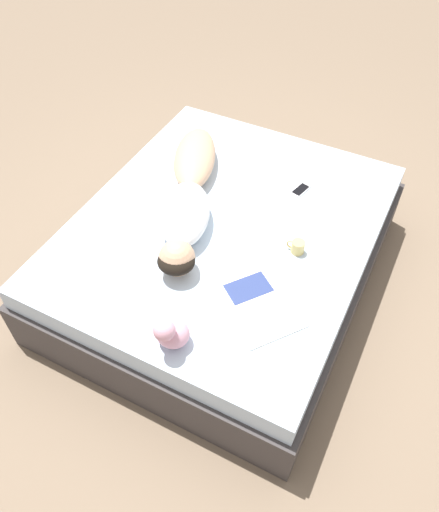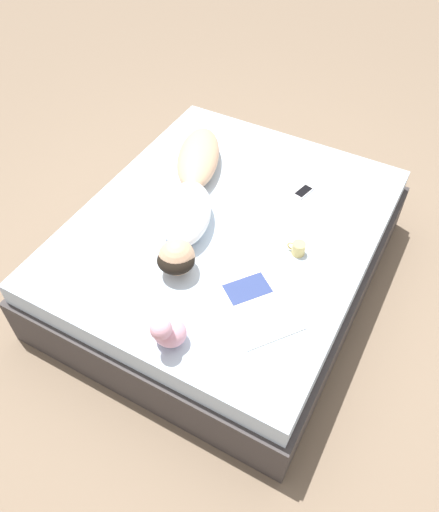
{
  "view_description": "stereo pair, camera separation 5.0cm",
  "coord_description": "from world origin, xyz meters",
  "px_view_note": "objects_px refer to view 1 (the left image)",
  "views": [
    {
      "loc": [
        -0.93,
        1.88,
        2.54
      ],
      "look_at": [
        -0.11,
        0.29,
        0.54
      ],
      "focal_mm": 35.0,
      "sensor_mm": 36.0,
      "label": 1
    },
    {
      "loc": [
        -0.97,
        1.86,
        2.54
      ],
      "look_at": [
        -0.11,
        0.29,
        0.54
      ],
      "focal_mm": 35.0,
      "sensor_mm": 36.0,
      "label": 2
    }
  ],
  "objects_px": {
    "person": "(188,196)",
    "coffee_mug": "(298,247)",
    "cell_phone": "(301,190)",
    "open_magazine": "(258,303)"
  },
  "relations": [
    {
      "from": "person",
      "to": "coffee_mug",
      "type": "height_order",
      "value": "person"
    },
    {
      "from": "coffee_mug",
      "to": "cell_phone",
      "type": "height_order",
      "value": "coffee_mug"
    },
    {
      "from": "coffee_mug",
      "to": "person",
      "type": "bearing_deg",
      "value": -3.37
    },
    {
      "from": "person",
      "to": "open_magazine",
      "type": "height_order",
      "value": "person"
    },
    {
      "from": "cell_phone",
      "to": "open_magazine",
      "type": "bearing_deg",
      "value": 111.49
    },
    {
      "from": "open_magazine",
      "to": "coffee_mug",
      "type": "bearing_deg",
      "value": -58.15
    },
    {
      "from": "person",
      "to": "cell_phone",
      "type": "distance_m",
      "value": 0.72
    },
    {
      "from": "open_magazine",
      "to": "cell_phone",
      "type": "bearing_deg",
      "value": -44.7
    },
    {
      "from": "person",
      "to": "coffee_mug",
      "type": "xyz_separation_m",
      "value": [
        -0.71,
        0.04,
        -0.05
      ]
    },
    {
      "from": "open_magazine",
      "to": "coffee_mug",
      "type": "distance_m",
      "value": 0.43
    }
  ]
}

